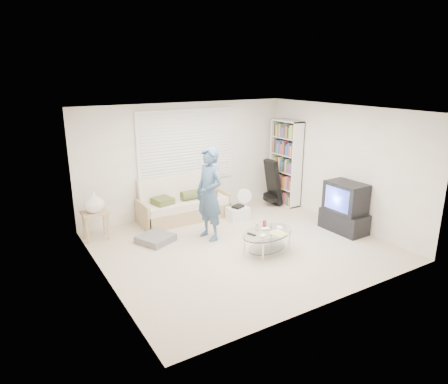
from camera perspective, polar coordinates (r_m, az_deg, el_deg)
ground at (r=7.55m, az=2.47°, el=-7.69°), size 5.00×5.00×0.00m
room_shell at (r=7.43m, az=0.58°, el=5.17°), size 5.02×4.52×2.51m
window_blinds at (r=8.92m, az=-5.29°, el=6.54°), size 2.32×0.08×1.62m
futon_sofa at (r=8.82m, az=-5.78°, el=-1.88°), size 1.97×0.79×0.96m
grey_floor_pillow at (r=7.80m, az=-9.74°, el=-6.57°), size 0.78×0.78×0.13m
side_table at (r=7.99m, az=-18.09°, el=-1.61°), size 0.49×0.39×0.97m
bookshelf at (r=9.77m, az=8.78°, el=4.14°), size 0.32×0.86×2.04m
guitar_case at (r=9.68m, az=6.96°, el=0.90°), size 0.41×0.42×1.12m
floor_fan at (r=9.19m, az=2.74°, el=-0.92°), size 0.36×0.23×0.58m
storage_bin at (r=8.80m, az=1.99°, el=-3.02°), size 0.47×0.34×0.32m
tv_unit at (r=8.41m, az=16.86°, el=-2.18°), size 0.54×0.95×1.02m
coffee_table at (r=7.17m, az=6.23°, el=-6.29°), size 1.21×0.92×0.52m
standing_person at (r=7.58m, az=-2.12°, el=-0.29°), size 0.54×0.72×1.80m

